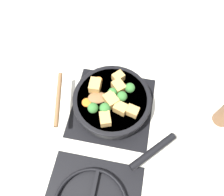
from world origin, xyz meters
The scene contains 18 objects.
ground_plane centered at (0.00, 0.00, 0.00)m, with size 2.40×2.40×0.00m, color silver.
front_burner_grate centered at (0.00, 0.00, 0.01)m, with size 0.31×0.31×0.03m.
skillet_pan centered at (0.00, 0.00, 0.06)m, with size 0.38×0.38×0.06m.
wooden_spoon centered at (0.12, 0.03, 0.09)m, with size 0.21×0.21×0.02m.
tofu_cube_center_large centered at (-0.02, -0.04, 0.10)m, with size 0.05×0.04×0.04m, color tan.
tofu_cube_near_handle centered at (0.00, 0.02, 0.10)m, with size 0.05×0.04×0.04m, color tan.
tofu_cube_east_chunk centered at (0.07, -0.03, 0.10)m, with size 0.05×0.04×0.04m, color tan.
tofu_cube_west_chunk centered at (-0.01, -0.08, 0.10)m, with size 0.04×0.03×0.03m, color tan.
tofu_cube_back_piece centered at (-0.04, 0.04, 0.10)m, with size 0.04×0.03×0.03m, color tan.
tofu_cube_front_piece centered at (-0.08, 0.04, 0.10)m, with size 0.04×0.03×0.03m, color tan.
tofu_cube_mid_small centered at (0.01, 0.09, 0.10)m, with size 0.04×0.04×0.04m, color tan.
broccoli_floret_near_spoon centered at (-0.04, 0.00, 0.11)m, with size 0.04×0.04×0.04m.
broccoli_floret_center_top centered at (0.05, 0.06, 0.11)m, with size 0.04×0.04×0.04m.
broccoli_floret_east_rim centered at (0.00, -0.01, 0.11)m, with size 0.03×0.03×0.04m.
broccoli_floret_west_rim centered at (0.01, 0.06, 0.11)m, with size 0.04×0.04×0.05m.
broccoli_floret_north_edge centered at (-0.06, -0.04, 0.11)m, with size 0.04×0.04×0.04m.
carrot_slice_orange_thin centered at (0.06, -0.06, 0.08)m, with size 0.03×0.03×0.01m, color orange.
carrot_slice_near_center centered at (0.09, 0.04, 0.08)m, with size 0.03×0.03×0.01m, color orange.
Camera 1 is at (-0.07, 0.35, 0.78)m, focal length 35.00 mm.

